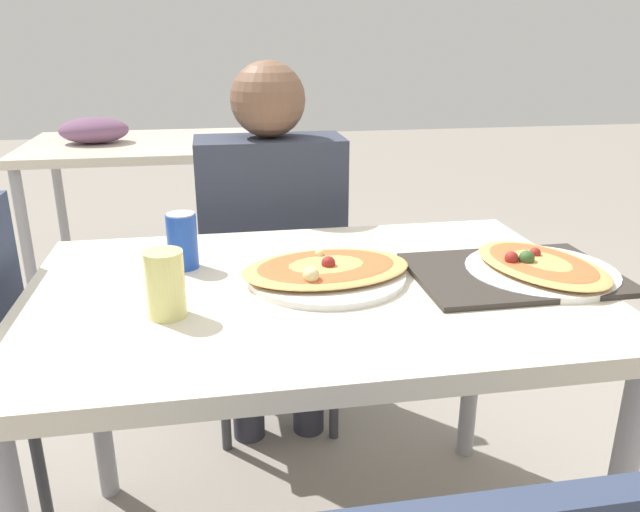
{
  "coord_description": "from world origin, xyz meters",
  "views": [
    {
      "loc": [
        -0.19,
        -1.18,
        1.23
      ],
      "look_at": [
        0.02,
        0.01,
        0.79
      ],
      "focal_mm": 35.0,
      "sensor_mm": 36.0,
      "label": 1
    }
  ],
  "objects": [
    {
      "name": "soda_can",
      "position": [
        -0.27,
        0.15,
        0.8
      ],
      "size": [
        0.07,
        0.07,
        0.12
      ],
      "color": "#1E47B2",
      "rests_on": "dining_table"
    },
    {
      "name": "pizza_main",
      "position": [
        0.03,
        0.03,
        0.75
      ],
      "size": [
        0.39,
        0.34,
        0.06
      ],
      "color": "white",
      "rests_on": "dining_table"
    },
    {
      "name": "serving_tray",
      "position": [
        0.43,
        -0.02,
        0.74
      ],
      "size": [
        0.43,
        0.31,
        0.01
      ],
      "color": "#332D28",
      "rests_on": "dining_table"
    },
    {
      "name": "drink_glass",
      "position": [
        -0.29,
        -0.1,
        0.8
      ],
      "size": [
        0.07,
        0.07,
        0.13
      ],
      "color": "#E0DB7F",
      "rests_on": "dining_table"
    },
    {
      "name": "person_seated",
      "position": [
        -0.03,
        0.61,
        0.68
      ],
      "size": [
        0.43,
        0.24,
        1.16
      ],
      "rotation": [
        0.0,
        0.0,
        3.14
      ],
      "color": "#2D2D38",
      "rests_on": "ground_plane"
    },
    {
      "name": "background_table",
      "position": [
        -0.56,
        1.94,
        0.68
      ],
      "size": [
        1.1,
        0.8,
        0.85
      ],
      "color": "beige",
      "rests_on": "ground_plane"
    },
    {
      "name": "chair_far_seated",
      "position": [
        -0.03,
        0.73,
        0.5
      ],
      "size": [
        0.4,
        0.4,
        0.9
      ],
      "rotation": [
        0.0,
        0.0,
        3.14
      ],
      "color": "#2D3851",
      "rests_on": "ground_plane"
    },
    {
      "name": "pizza_second",
      "position": [
        0.49,
        -0.02,
        0.75
      ],
      "size": [
        0.32,
        0.37,
        0.06
      ],
      "color": "white",
      "rests_on": "dining_table"
    },
    {
      "name": "dining_table",
      "position": [
        0.0,
        0.0,
        0.66
      ],
      "size": [
        1.17,
        0.78,
        0.73
      ],
      "color": "beige",
      "rests_on": "ground_plane"
    }
  ]
}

